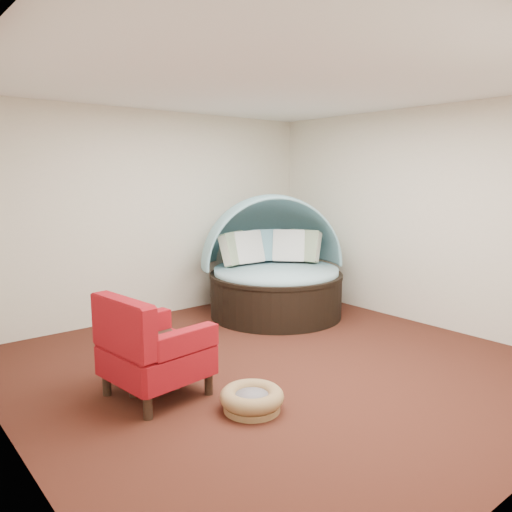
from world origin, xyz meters
TOP-DOWN VIEW (x-y plane):
  - floor at (0.00, 0.00)m, footprint 5.00×5.00m
  - wall_back at (0.00, 2.50)m, footprint 5.00×0.00m
  - wall_right at (2.50, 0.00)m, footprint 0.00×5.00m
  - ceiling at (0.00, 0.00)m, footprint 5.00×5.00m
  - canopy_daybed at (1.29, 1.50)m, footprint 2.45×2.43m
  - pet_basket at (-0.81, -0.62)m, footprint 0.68×0.68m
  - red_armchair at (-1.33, 0.13)m, footprint 0.89×0.89m
  - side_table at (-1.23, 0.38)m, footprint 0.61×0.61m

SIDE VIEW (x-z plane):
  - floor at x=0.00m, z-range 0.00..0.00m
  - pet_basket at x=-0.81m, z-range 0.00..0.19m
  - side_table at x=-1.23m, z-range 0.07..0.54m
  - red_armchair at x=-1.33m, z-range -0.04..0.90m
  - canopy_daybed at x=1.29m, z-range -0.06..1.62m
  - wall_back at x=0.00m, z-range -1.10..3.90m
  - wall_right at x=2.50m, z-range -1.10..3.90m
  - ceiling at x=0.00m, z-range 2.80..2.80m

